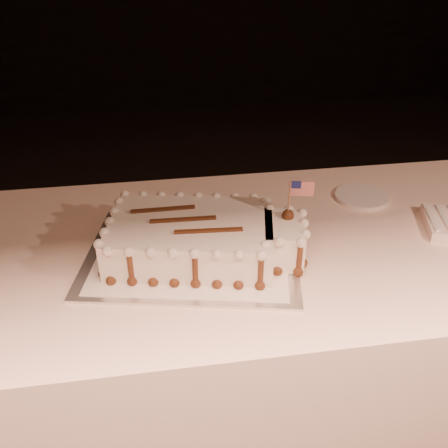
{
  "coord_description": "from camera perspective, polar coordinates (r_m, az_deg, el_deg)",
  "views": [
    {
      "loc": [
        -0.32,
        -0.46,
        1.47
      ],
      "look_at": [
        -0.16,
        0.56,
        0.84
      ],
      "focal_mm": 40.0,
      "sensor_mm": 36.0,
      "label": 1
    }
  ],
  "objects": [
    {
      "name": "sheet_cake",
      "position": [
        1.21,
        -2.44,
        -1.54
      ],
      "size": [
        0.51,
        0.35,
        0.19
      ],
      "color": "white",
      "rests_on": "doily"
    },
    {
      "name": "side_plate",
      "position": [
        1.55,
        15.45,
        3.03
      ],
      "size": [
        0.16,
        0.16,
        0.01
      ],
      "primitive_type": "cylinder",
      "color": "white",
      "rests_on": "banquet_table"
    },
    {
      "name": "cake_board",
      "position": [
        1.24,
        -3.65,
        -3.53
      ],
      "size": [
        0.59,
        0.49,
        0.01
      ],
      "primitive_type": "cube",
      "rotation": [
        0.0,
        0.0,
        -0.21
      ],
      "color": "silver",
      "rests_on": "banquet_table"
    },
    {
      "name": "banquet_table",
      "position": [
        1.55,
        5.79,
        -13.38
      ],
      "size": [
        2.4,
        0.8,
        0.75
      ],
      "primitive_type": "cube",
      "color": "#FFDAC5",
      "rests_on": "ground"
    },
    {
      "name": "doily",
      "position": [
        1.24,
        -3.65,
        -3.34
      ],
      "size": [
        0.53,
        0.44,
        0.0
      ],
      "primitive_type": "cube",
      "rotation": [
        0.0,
        0.0,
        -0.21
      ],
      "color": "white",
      "rests_on": "cake_board"
    }
  ]
}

